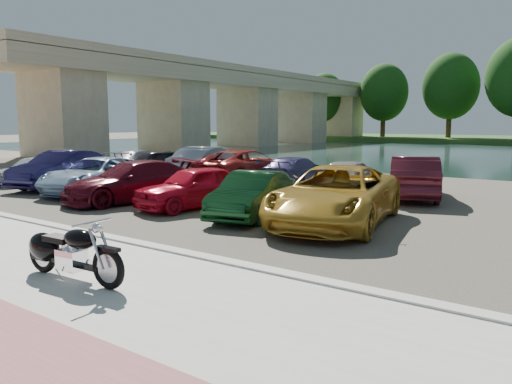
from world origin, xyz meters
The scene contains 21 objects.
ground centered at (0.00, 0.00, 0.00)m, with size 200.00×200.00×0.00m, color #595447.
promenade centered at (0.00, -1.00, 0.05)m, with size 60.00×6.00×0.10m, color #B4B2AA.
kerb centered at (0.00, 2.00, 0.07)m, with size 60.00×0.30×0.14m, color #B4B2AA.
parking_lot centered at (0.00, 11.00, 0.02)m, with size 60.00×18.00×0.04m, color #474239.
river centered at (0.00, 40.00, 0.00)m, with size 120.00×40.00×0.00m, color #1B302C.
bridge centered at (-28.00, 41.02, 5.52)m, with size 7.00×56.00×8.55m.
motorcycle centered at (-0.15, -0.32, 0.56)m, with size 2.33×0.75×1.05m.
car_0 centered at (-13.43, 6.91, 0.65)m, with size 1.45×3.61×1.23m, color silver.
car_1 centered at (-11.14, 6.78, 0.79)m, with size 1.60×4.58×1.51m, color #16123B.
car_2 centered at (-8.63, 6.64, 0.71)m, with size 2.23×4.84×1.34m, color #85A3C2.
car_3 centered at (-5.95, 6.06, 0.72)m, with size 1.91×4.71×1.37m, color #4F0B18.
car_4 centered at (-3.41, 6.34, 0.70)m, with size 1.55×3.86×1.31m, color red.
car_5 centered at (-1.03, 6.16, 0.68)m, with size 1.35×3.86×1.27m, color #103B19.
car_6 centered at (1.35, 6.59, 0.81)m, with size 2.54×5.51×1.53m, color #B88E2A.
car_7 centered at (-13.34, 12.70, 0.66)m, with size 1.73×4.26×1.24m, color #94939B.
car_8 centered at (-10.85, 12.37, 0.72)m, with size 1.60×3.97×1.35m, color black.
car_9 centered at (-8.42, 12.69, 0.80)m, with size 1.61×4.62×1.52m, color slate.
car_10 centered at (-6.15, 12.62, 0.78)m, with size 2.44×5.29×1.47m, color maroon.
car_11 centered at (-3.67, 12.81, 0.66)m, with size 1.73×4.25×1.23m, color navy.
car_12 centered at (-0.96, 12.30, 0.69)m, with size 1.54×3.84×1.31m, color #9F9F9B.
car_13 centered at (1.48, 12.38, 0.78)m, with size 1.57×4.51×1.49m, color #4E151F.
Camera 1 is at (7.16, -5.02, 2.69)m, focal length 35.00 mm.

